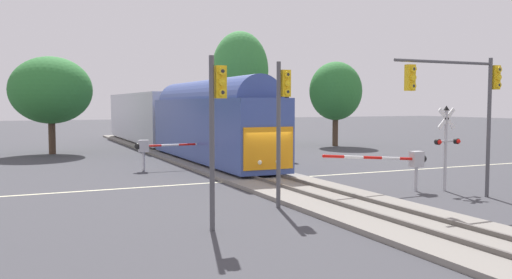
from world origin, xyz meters
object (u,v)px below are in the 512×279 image
at_px(commuter_train, 172,118).
at_px(traffic_signal_near_right, 465,91).
at_px(traffic_signal_far_side, 284,113).
at_px(crossing_gate_near, 407,160).
at_px(traffic_signal_near_left, 216,114).
at_px(traffic_signal_median, 282,110).
at_px(oak_behind_train, 51,90).
at_px(crossing_signal_mast, 446,139).
at_px(maple_right_background, 336,91).
at_px(elm_centre_background, 240,71).
at_px(crossing_gate_far, 155,147).

bearing_deg(commuter_train, traffic_signal_near_right, -78.93).
distance_m(traffic_signal_far_side, traffic_signal_near_right, 17.37).
xyz_separation_m(crossing_gate_near, traffic_signal_near_left, (-10.12, -3.21, 2.18)).
distance_m(commuter_train, traffic_signal_median, 24.37).
bearing_deg(traffic_signal_near_left, oak_behind_train, 96.12).
distance_m(crossing_signal_mast, maple_right_background, 25.66).
bearing_deg(maple_right_background, oak_behind_train, 174.40).
relative_size(crossing_gate_near, elm_centre_background, 0.50).
bearing_deg(traffic_signal_near_left, crossing_gate_near, 17.58).
xyz_separation_m(traffic_signal_median, elm_centre_background, (10.78, 29.84, 3.44)).
xyz_separation_m(crossing_gate_far, oak_behind_train, (-4.89, 13.25, 3.57)).
height_order(traffic_signal_near_right, oak_behind_train, oak_behind_train).
height_order(crossing_gate_near, traffic_signal_near_left, traffic_signal_near_left).
xyz_separation_m(crossing_signal_mast, traffic_signal_near_left, (-11.90, -2.69, 1.26)).
bearing_deg(crossing_signal_mast, traffic_signal_near_right, -116.38).
relative_size(commuter_train, crossing_signal_mast, 10.15).
relative_size(crossing_signal_mast, oak_behind_train, 0.51).
height_order(traffic_signal_near_right, elm_centre_background, elm_centre_background).
relative_size(crossing_gate_near, traffic_signal_near_right, 0.94).
height_order(traffic_signal_median, maple_right_background, maple_right_background).
height_order(traffic_signal_near_left, elm_centre_background, elm_centre_background).
bearing_deg(commuter_train, traffic_signal_median, -95.76).
distance_m(crossing_gate_near, traffic_signal_far_side, 15.10).
bearing_deg(maple_right_background, commuter_train, 179.22).
distance_m(traffic_signal_near_left, maple_right_background, 34.00).
distance_m(crossing_gate_near, maple_right_background, 26.03).
bearing_deg(elm_centre_background, commuter_train, -146.06).
distance_m(traffic_signal_far_side, maple_right_background, 12.83).
bearing_deg(traffic_signal_near_left, traffic_signal_median, 34.12).
bearing_deg(crossing_gate_far, crossing_gate_near, -56.01).
distance_m(traffic_signal_median, traffic_signal_near_right, 7.68).
bearing_deg(traffic_signal_near_left, traffic_signal_far_side, 56.99).
relative_size(commuter_train, traffic_signal_near_right, 6.71).
bearing_deg(traffic_signal_near_left, traffic_signal_near_right, 4.16).
xyz_separation_m(traffic_signal_near_left, maple_right_background, (21.40, 26.38, 1.47)).
height_order(crossing_gate_near, crossing_gate_far, crossing_gate_near).
bearing_deg(commuter_train, traffic_signal_near_left, -102.55).
distance_m(traffic_signal_median, maple_right_background, 30.00).
bearing_deg(traffic_signal_near_right, crossing_gate_far, 121.85).
height_order(crossing_gate_near, oak_behind_train, oak_behind_train).
distance_m(crossing_signal_mast, crossing_gate_far, 16.36).
bearing_deg(commuter_train, crossing_gate_far, -110.40).
distance_m(crossing_gate_near, traffic_signal_median, 7.06).
bearing_deg(traffic_signal_median, crossing_gate_near, 7.29).
xyz_separation_m(traffic_signal_median, maple_right_background, (17.92, 24.02, 1.41)).
height_order(traffic_signal_far_side, maple_right_background, maple_right_background).
height_order(traffic_signal_median, traffic_signal_near_right, traffic_signal_near_right).
relative_size(traffic_signal_median, elm_centre_background, 0.50).
xyz_separation_m(elm_centre_background, maple_right_background, (7.14, -5.82, -2.03)).
relative_size(crossing_gate_far, traffic_signal_far_side, 1.22).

